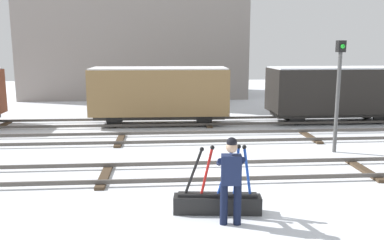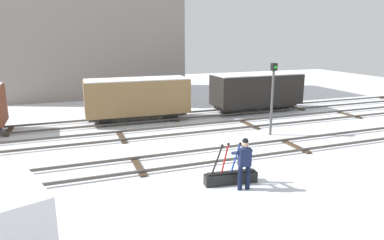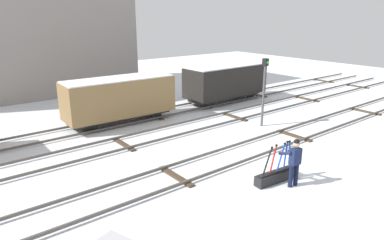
{
  "view_description": "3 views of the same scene",
  "coord_description": "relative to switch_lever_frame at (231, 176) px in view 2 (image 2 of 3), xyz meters",
  "views": [
    {
      "loc": [
        -2.02,
        -10.31,
        3.41
      ],
      "look_at": [
        -1.13,
        1.21,
        1.28
      ],
      "focal_mm": 38.01,
      "sensor_mm": 36.0,
      "label": 1
    },
    {
      "loc": [
        -5.76,
        -11.94,
        4.79
      ],
      "look_at": [
        -0.83,
        1.46,
        1.28
      ],
      "focal_mm": 31.84,
      "sensor_mm": 36.0,
      "label": 2
    },
    {
      "loc": [
        -10.01,
        -9.23,
        5.67
      ],
      "look_at": [
        -0.99,
        2.26,
        1.15
      ],
      "focal_mm": 31.98,
      "sensor_mm": 36.0,
      "label": 3
    }
  ],
  "objects": [
    {
      "name": "ground_plane",
      "position": [
        0.88,
        2.46,
        -0.25
      ],
      "size": [
        60.0,
        60.0,
        0.0
      ],
      "primitive_type": "plane",
      "color": "silver"
    },
    {
      "name": "track_main_line",
      "position": [
        0.88,
        2.46,
        -0.15
      ],
      "size": [
        44.0,
        1.94,
        0.18
      ],
      "color": "#4C4742",
      "rests_on": "ground_plane"
    },
    {
      "name": "track_siding_near",
      "position": [
        0.88,
        6.53,
        -0.15
      ],
      "size": [
        44.0,
        1.94,
        0.18
      ],
      "color": "#4C4742",
      "rests_on": "ground_plane"
    },
    {
      "name": "track_siding_far",
      "position": [
        0.88,
        9.58,
        -0.14
      ],
      "size": [
        44.0,
        1.94,
        0.18
      ],
      "color": "#4C4742",
      "rests_on": "ground_plane"
    },
    {
      "name": "switch_lever_frame",
      "position": [
        0.0,
        0.0,
        0.0
      ],
      "size": [
        1.83,
        0.54,
        1.45
      ],
      "rotation": [
        0.0,
        0.0,
        -0.1
      ],
      "color": "black",
      "rests_on": "ground_plane"
    },
    {
      "name": "rail_worker",
      "position": [
        0.17,
        -0.54,
        0.72
      ],
      "size": [
        0.58,
        0.69,
        1.72
      ],
      "rotation": [
        0.0,
        0.0,
        -0.1
      ],
      "color": "#111831",
      "rests_on": "ground_plane"
    },
    {
      "name": "signal_post",
      "position": [
        4.44,
        4.51,
        1.95
      ],
      "size": [
        0.24,
        0.32,
        3.56
      ],
      "color": "#4C4C4C",
      "rests_on": "ground_plane"
    },
    {
      "name": "apartment_building",
      "position": [
        -2.77,
        20.71,
        6.31
      ],
      "size": [
        14.64,
        6.63,
        13.11
      ],
      "color": "gray",
      "rests_on": "ground_plane"
    },
    {
      "name": "freight_car_near_switch",
      "position": [
        6.59,
        9.58,
        1.16
      ],
      "size": [
        5.83,
        2.21,
        2.47
      ],
      "rotation": [
        0.0,
        0.0,
        0.02
      ],
      "color": "#2D2B28",
      "rests_on": "ground_plane"
    },
    {
      "name": "freight_car_mid_siding",
      "position": [
        -1.2,
        9.58,
        1.17
      ],
      "size": [
        5.88,
        2.1,
        2.48
      ],
      "rotation": [
        0.0,
        0.0,
        -0.03
      ],
      "color": "#2D2B28",
      "rests_on": "ground_plane"
    }
  ]
}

